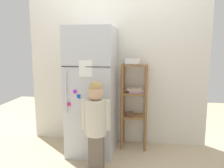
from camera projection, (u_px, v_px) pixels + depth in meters
name	position (u px, v px, depth m)	size (l,w,h in m)	color
ground_plane	(113.00, 151.00, 3.13)	(6.00, 6.00, 0.00)	tan
kitchen_wall_back	(117.00, 69.00, 3.32)	(2.54, 0.03, 2.14)	silver
refrigerator	(92.00, 91.00, 3.06)	(0.59, 0.68, 1.64)	silver
child_standing	(96.00, 117.00, 2.59)	(0.33, 0.24, 1.03)	#695C51
pantry_shelf_unit	(134.00, 99.00, 3.18)	(0.35, 0.29, 1.16)	olive
fruit_bin	(134.00, 62.00, 3.07)	(0.20, 0.15, 0.08)	white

